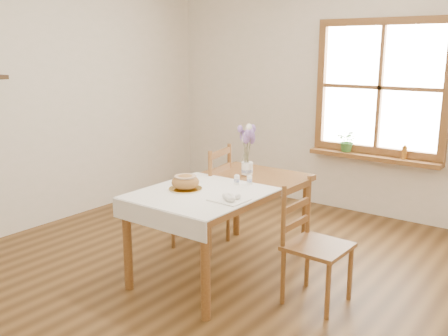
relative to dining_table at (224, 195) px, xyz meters
The scene contains 18 objects.
ground 0.73m from the dining_table, 90.00° to the right, with size 5.00×5.00×0.00m, color brown.
room_walls 1.08m from the dining_table, 90.00° to the right, with size 4.60×5.10×2.65m.
window 2.36m from the dining_table, 77.02° to the left, with size 1.46×0.08×1.46m.
window_sill 2.16m from the dining_table, 76.61° to the left, with size 1.46×0.20×0.05m.
dining_table is the anchor object (origin of this frame).
table_linen 0.32m from the dining_table, 90.00° to the right, with size 0.91×0.99×0.01m, color white.
chair_left 0.62m from the dining_table, 148.32° to the left, with size 0.46×0.48×0.98m, color brown, non-canonical shape.
chair_right 0.92m from the dining_table, ahead, with size 0.43×0.45×0.91m, color brown, non-canonical shape.
bread_plate 0.36m from the dining_table, 115.30° to the right, with size 0.26×0.26×0.01m, color white.
bread_loaf 0.39m from the dining_table, 115.30° to the right, with size 0.22×0.22×0.12m, color #AE773D.
egg_napkin 0.47m from the dining_table, 48.88° to the right, with size 0.26×0.22×0.01m, color white.
eggs 0.47m from the dining_table, 48.88° to the right, with size 0.20×0.18×0.04m, color white, non-canonical shape.
salt_shaker 0.18m from the dining_table, 32.63° to the left, with size 0.05×0.05×0.09m, color white.
pepper_shaker 0.25m from the dining_table, 36.59° to the left, with size 0.04×0.04×0.08m, color white.
flower_vase 0.43m from the dining_table, 95.81° to the left, with size 0.10×0.10×0.11m, color white.
lavender_bouquet 0.54m from the dining_table, 95.81° to the left, with size 0.18×0.18×0.33m, color #835FA9, non-canonical shape.
potted_plant 2.11m from the dining_table, 84.75° to the left, with size 0.22×0.25×0.19m, color #407930.
amber_bottle 2.26m from the dining_table, 68.36° to the left, with size 0.05×0.05×0.15m, color #9C5D1C.
Camera 1 is at (2.39, -2.91, 1.86)m, focal length 40.00 mm.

